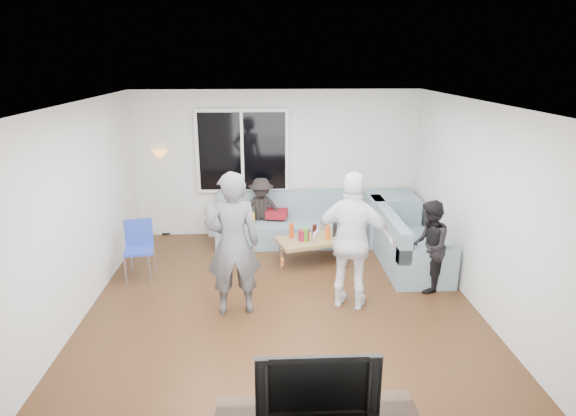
{
  "coord_description": "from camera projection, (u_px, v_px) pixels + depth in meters",
  "views": [
    {
      "loc": [
        -0.2,
        -5.64,
        3.1
      ],
      "look_at": [
        0.1,
        0.6,
        1.15
      ],
      "focal_mm": 29.97,
      "sensor_mm": 36.0,
      "label": 1
    }
  ],
  "objects": [
    {
      "name": "floor",
      "position": [
        283.0,
        306.0,
        6.32
      ],
      "size": [
        5.0,
        5.5,
        0.04
      ],
      "primitive_type": "cube",
      "color": "#56351C",
      "rests_on": "ground"
    },
    {
      "name": "ceiling",
      "position": [
        282.0,
        102.0,
        5.53
      ],
      "size": [
        5.0,
        5.5,
        0.04
      ],
      "primitive_type": "cube",
      "color": "white",
      "rests_on": "ground"
    },
    {
      "name": "wall_back",
      "position": [
        277.0,
        164.0,
        8.57
      ],
      "size": [
        5.0,
        0.04,
        2.6
      ],
      "primitive_type": "cube",
      "color": "silver",
      "rests_on": "ground"
    },
    {
      "name": "wall_front",
      "position": [
        297.0,
        334.0,
        3.28
      ],
      "size": [
        5.0,
        0.04,
        2.6
      ],
      "primitive_type": "cube",
      "color": "silver",
      "rests_on": "ground"
    },
    {
      "name": "wall_left",
      "position": [
        74.0,
        214.0,
        5.81
      ],
      "size": [
        0.04,
        5.5,
        2.6
      ],
      "primitive_type": "cube",
      "color": "silver",
      "rests_on": "ground"
    },
    {
      "name": "wall_right",
      "position": [
        482.0,
        208.0,
        6.04
      ],
      "size": [
        0.04,
        5.5,
        2.6
      ],
      "primitive_type": "cube",
      "color": "silver",
      "rests_on": "ground"
    },
    {
      "name": "window_frame",
      "position": [
        242.0,
        151.0,
        8.39
      ],
      "size": [
        1.62,
        0.06,
        1.47
      ],
      "primitive_type": "cube",
      "color": "white",
      "rests_on": "wall_back"
    },
    {
      "name": "window_glass",
      "position": [
        242.0,
        152.0,
        8.35
      ],
      "size": [
        1.5,
        0.02,
        1.35
      ],
      "primitive_type": "cube",
      "color": "black",
      "rests_on": "window_frame"
    },
    {
      "name": "window_mullion",
      "position": [
        242.0,
        152.0,
        8.34
      ],
      "size": [
        0.05,
        0.03,
        1.35
      ],
      "primitive_type": "cube",
      "color": "white",
      "rests_on": "window_frame"
    },
    {
      "name": "radiator",
      "position": [
        244.0,
        219.0,
        8.72
      ],
      "size": [
        1.3,
        0.12,
        0.62
      ],
      "primitive_type": "cube",
      "color": "silver",
      "rests_on": "floor"
    },
    {
      "name": "potted_plant",
      "position": [
        257.0,
        193.0,
        8.55
      ],
      "size": [
        0.24,
        0.21,
        0.39
      ],
      "primitive_type": "imported",
      "rotation": [
        0.0,
        0.0,
        -0.19
      ],
      "color": "#2F692A",
      "rests_on": "radiator"
    },
    {
      "name": "vase",
      "position": [
        236.0,
        199.0,
        8.57
      ],
      "size": [
        0.17,
        0.17,
        0.16
      ],
      "primitive_type": "imported",
      "rotation": [
        0.0,
        0.0,
        0.09
      ],
      "color": "white",
      "rests_on": "radiator"
    },
    {
      "name": "sofa_back_section",
      "position": [
        283.0,
        219.0,
        8.35
      ],
      "size": [
        2.3,
        0.85,
        0.85
      ],
      "primitive_type": null,
      "color": "gray",
      "rests_on": "floor"
    },
    {
      "name": "sofa_right_section",
      "position": [
        409.0,
        237.0,
        7.5
      ],
      "size": [
        2.0,
        0.85,
        0.85
      ],
      "primitive_type": null,
      "rotation": [
        0.0,
        0.0,
        1.57
      ],
      "color": "gray",
      "rests_on": "floor"
    },
    {
      "name": "sofa_corner",
      "position": [
        390.0,
        218.0,
        8.44
      ],
      "size": [
        0.85,
        0.85,
        0.85
      ],
      "primitive_type": "cube",
      "color": "gray",
      "rests_on": "floor"
    },
    {
      "name": "cushion_yellow",
      "position": [
        241.0,
        216.0,
        8.28
      ],
      "size": [
        0.46,
        0.42,
        0.14
      ],
      "primitive_type": "cube",
      "rotation": [
        0.0,
        0.0,
        0.3
      ],
      "color": "yellow",
      "rests_on": "sofa_back_section"
    },
    {
      "name": "cushion_red",
      "position": [
        277.0,
        214.0,
        8.38
      ],
      "size": [
        0.41,
        0.36,
        0.13
      ],
      "primitive_type": "cube",
      "rotation": [
        0.0,
        0.0,
        -0.18
      ],
      "color": "maroon",
      "rests_on": "sofa_back_section"
    },
    {
      "name": "coffee_table",
      "position": [
        313.0,
        250.0,
        7.59
      ],
      "size": [
        1.23,
        0.9,
        0.4
      ],
      "primitive_type": "cube",
      "rotation": [
        0.0,
        0.0,
        0.3
      ],
      "color": "#987F49",
      "rests_on": "floor"
    },
    {
      "name": "pitcher",
      "position": [
        304.0,
        235.0,
        7.43
      ],
      "size": [
        0.17,
        0.17,
        0.17
      ],
      "primitive_type": "cylinder",
      "color": "maroon",
      "rests_on": "coffee_table"
    },
    {
      "name": "side_chair",
      "position": [
        139.0,
        251.0,
        6.97
      ],
      "size": [
        0.46,
        0.46,
        0.86
      ],
      "primitive_type": null,
      "rotation": [
        0.0,
        0.0,
        0.17
      ],
      "color": "#2841B1",
      "rests_on": "floor"
    },
    {
      "name": "floor_lamp",
      "position": [
        163.0,
        193.0,
        8.67
      ],
      "size": [
        0.32,
        0.32,
        1.56
      ],
      "primitive_type": null,
      "color": "orange",
      "rests_on": "floor"
    },
    {
      "name": "player_left",
      "position": [
        233.0,
        244.0,
        5.89
      ],
      "size": [
        0.72,
        0.52,
        1.84
      ],
      "primitive_type": "imported",
      "rotation": [
        0.0,
        0.0,
        3.27
      ],
      "color": "#515257",
      "rests_on": "floor"
    },
    {
      "name": "player_right",
      "position": [
        353.0,
        242.0,
        6.04
      ],
      "size": [
        1.14,
        0.77,
        1.79
      ],
      "primitive_type": "imported",
      "rotation": [
        0.0,
        0.0,
        2.8
      ],
      "color": "white",
      "rests_on": "floor"
    },
    {
      "name": "spectator_right",
      "position": [
        429.0,
        246.0,
        6.56
      ],
      "size": [
        0.65,
        0.74,
        1.29
      ],
      "primitive_type": "imported",
      "rotation": [
        0.0,
        0.0,
        -1.88
      ],
      "color": "black",
      "rests_on": "floor"
    },
    {
      "name": "spectator_back",
      "position": [
        261.0,
        211.0,
        8.32
      ],
      "size": [
        0.78,
        0.5,
        1.16
      ],
      "primitive_type": "imported",
      "rotation": [
        0.0,
        0.0,
        -0.09
      ],
      "color": "black",
      "rests_on": "floor"
    },
    {
      "name": "television",
      "position": [
        317.0,
        380.0,
        3.72
      ],
      "size": [
        0.96,
        0.13,
        0.55
      ],
      "primitive_type": "imported",
      "color": "black",
      "rests_on": "tv_console"
    },
    {
      "name": "bottle_c",
      "position": [
        314.0,
        230.0,
        7.65
      ],
      "size": [
        0.07,
        0.07,
        0.17
      ],
      "primitive_type": "cylinder",
      "color": "black",
      "rests_on": "coffee_table"
    },
    {
      "name": "bottle_e",
      "position": [
        335.0,
        230.0,
        7.59
      ],
      "size": [
        0.07,
        0.07,
        0.23
      ],
      "primitive_type": "cylinder",
      "color": "black",
      "rests_on": "coffee_table"
    },
    {
      "name": "bottle_d",
      "position": [
        328.0,
        232.0,
        7.44
      ],
      "size": [
        0.07,
        0.07,
        0.25
      ],
      "primitive_type": "cylinder",
      "color": "#F65C15",
      "rests_on": "coffee_table"
    },
    {
      "name": "bottle_b",
      "position": [
        305.0,
        235.0,
        7.38
      ],
      "size": [
        0.08,
        0.08,
        0.21
      ],
      "primitive_type": "cylinder",
      "color": "#428F1A",
      "rests_on": "coffee_table"
    },
    {
      "name": "bottle_a",
      "position": [
        291.0,
        231.0,
        7.54
      ],
      "size": [
        0.07,
        0.07,
        0.23
      ],
      "primitive_type": "cylinder",
      "color": "#C83F0B",
      "rests_on": "coffee_table"
    }
  ]
}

